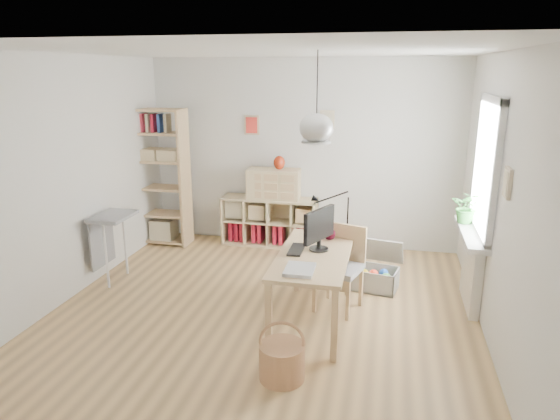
% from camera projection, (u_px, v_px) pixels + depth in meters
% --- Properties ---
extents(ground, '(4.50, 4.50, 0.00)m').
position_uv_depth(ground, '(265.00, 309.00, 5.47)').
color(ground, tan).
rests_on(ground, ground).
extents(room_shell, '(4.50, 4.50, 4.50)m').
position_uv_depth(room_shell, '(316.00, 128.00, 4.67)').
color(room_shell, white).
rests_on(room_shell, ground).
extents(window_unit, '(0.07, 1.16, 1.46)m').
position_uv_depth(window_unit, '(487.00, 168.00, 5.14)').
color(window_unit, white).
rests_on(window_unit, ground).
extents(radiator, '(0.10, 0.80, 0.80)m').
position_uv_depth(radiator, '(472.00, 271.00, 5.46)').
color(radiator, white).
rests_on(radiator, ground).
extents(windowsill, '(0.22, 1.20, 0.06)m').
position_uv_depth(windowsill, '(471.00, 233.00, 5.36)').
color(windowsill, silver).
rests_on(windowsill, radiator).
extents(desk, '(0.70, 1.50, 0.75)m').
position_uv_depth(desk, '(314.00, 262.00, 5.03)').
color(desk, tan).
rests_on(desk, ground).
extents(cube_shelf, '(1.40, 0.38, 0.72)m').
position_uv_depth(cube_shelf, '(269.00, 225.00, 7.44)').
color(cube_shelf, '#CDB187').
rests_on(cube_shelf, ground).
extents(tall_bookshelf, '(0.80, 0.38, 2.00)m').
position_uv_depth(tall_bookshelf, '(160.00, 172.00, 7.29)').
color(tall_bookshelf, tan).
rests_on(tall_bookshelf, ground).
extents(side_table, '(0.40, 0.55, 0.85)m').
position_uv_depth(side_table, '(109.00, 229.00, 6.04)').
color(side_table, gray).
rests_on(side_table, ground).
extents(chair, '(0.55, 0.55, 0.91)m').
position_uv_depth(chair, '(341.00, 262.00, 5.38)').
color(chair, gray).
rests_on(chair, ground).
extents(wicker_basket, '(0.39, 0.39, 0.54)m').
position_uv_depth(wicker_basket, '(282.00, 360.00, 4.19)').
color(wicker_basket, '#AA774D').
rests_on(wicker_basket, ground).
extents(storage_chest, '(0.61, 0.67, 0.54)m').
position_uv_depth(storage_chest, '(377.00, 274.00, 5.96)').
color(storage_chest, beige).
rests_on(storage_chest, ground).
extents(monitor, '(0.25, 0.47, 0.43)m').
position_uv_depth(monitor, '(319.00, 227.00, 5.04)').
color(monitor, black).
rests_on(monitor, desk).
extents(keyboard, '(0.14, 0.36, 0.02)m').
position_uv_depth(keyboard, '(296.00, 250.00, 5.08)').
color(keyboard, black).
rests_on(keyboard, desk).
extents(task_lamp, '(0.43, 0.16, 0.46)m').
position_uv_depth(task_lamp, '(328.00, 208.00, 5.49)').
color(task_lamp, black).
rests_on(task_lamp, desk).
extents(yarn_ball, '(0.13, 0.13, 0.13)m').
position_uv_depth(yarn_ball, '(329.00, 234.00, 5.39)').
color(yarn_ball, '#470919').
rests_on(yarn_ball, desk).
extents(paper_tray, '(0.27, 0.33, 0.03)m').
position_uv_depth(paper_tray, '(300.00, 270.00, 4.55)').
color(paper_tray, silver).
rests_on(paper_tray, desk).
extents(drawer_chest, '(0.77, 0.38, 0.43)m').
position_uv_depth(drawer_chest, '(274.00, 184.00, 7.21)').
color(drawer_chest, '#CDB187').
rests_on(drawer_chest, cube_shelf).
extents(red_vase, '(0.16, 0.16, 0.20)m').
position_uv_depth(red_vase, '(279.00, 163.00, 7.11)').
color(red_vase, maroon).
rests_on(red_vase, drawer_chest).
extents(potted_plant, '(0.42, 0.39, 0.37)m').
position_uv_depth(potted_plant, '(468.00, 207.00, 5.57)').
color(potted_plant, '#296F29').
rests_on(potted_plant, windowsill).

